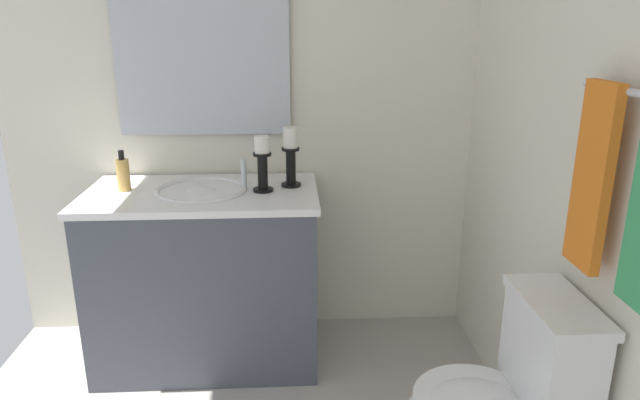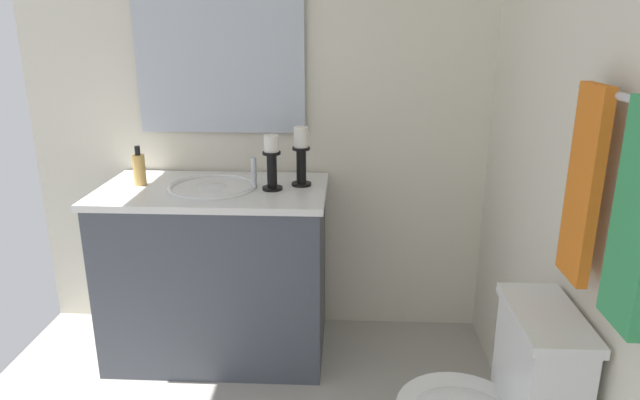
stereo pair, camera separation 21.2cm
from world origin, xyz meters
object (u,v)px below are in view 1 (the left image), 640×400
at_px(soap_bottle, 123,174).
at_px(mirror, 202,52).
at_px(candle_holder_tall, 291,155).
at_px(vanity_cabinet, 207,276).
at_px(sink_basin, 202,199).
at_px(towel_near_vanity, 593,178).
at_px(candle_holder_short, 262,163).

bearing_deg(soap_bottle, mirror, 126.48).
distance_m(mirror, candle_holder_tall, 0.63).
height_order(vanity_cabinet, sink_basin, sink_basin).
distance_m(soap_bottle, towel_near_vanity, 1.86).
relative_size(vanity_cabinet, candle_holder_tall, 3.85).
height_order(vanity_cabinet, candle_holder_tall, candle_holder_tall).
height_order(mirror, towel_near_vanity, mirror).
xyz_separation_m(candle_holder_short, towel_near_vanity, (0.93, 0.95, 0.17)).
relative_size(sink_basin, candle_holder_short, 1.64).
bearing_deg(vanity_cabinet, soap_bottle, -94.98).
xyz_separation_m(vanity_cabinet, candle_holder_tall, (-0.06, 0.40, 0.55)).
distance_m(vanity_cabinet, sink_basin, 0.37).
height_order(vanity_cabinet, soap_bottle, soap_bottle).
xyz_separation_m(vanity_cabinet, candle_holder_short, (0.02, 0.27, 0.54)).
bearing_deg(mirror, soap_bottle, -53.52).
xyz_separation_m(soap_bottle, towel_near_vanity, (0.98, 1.57, 0.22)).
distance_m(candle_holder_tall, candle_holder_short, 0.14).
bearing_deg(towel_near_vanity, mirror, -134.95).
xyz_separation_m(sink_basin, towel_near_vanity, (0.95, 1.23, 0.34)).
distance_m(vanity_cabinet, towel_near_vanity, 1.70).
relative_size(candle_holder_tall, towel_near_vanity, 0.51).
bearing_deg(soap_bottle, candle_holder_tall, 92.20).
bearing_deg(soap_bottle, vanity_cabinet, 85.02).
distance_m(candle_holder_short, soap_bottle, 0.62).
bearing_deg(sink_basin, vanity_cabinet, -90.00).
xyz_separation_m(vanity_cabinet, mirror, (-0.28, 0.00, 0.99)).
bearing_deg(candle_holder_short, candle_holder_tall, 121.16).
xyz_separation_m(sink_basin, mirror, (-0.28, -0.00, 0.62)).
xyz_separation_m(vanity_cabinet, sink_basin, (0.00, 0.00, 0.37)).
bearing_deg(candle_holder_tall, soap_bottle, -87.80).
bearing_deg(mirror, candle_holder_short, 42.63).
relative_size(vanity_cabinet, mirror, 1.29).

